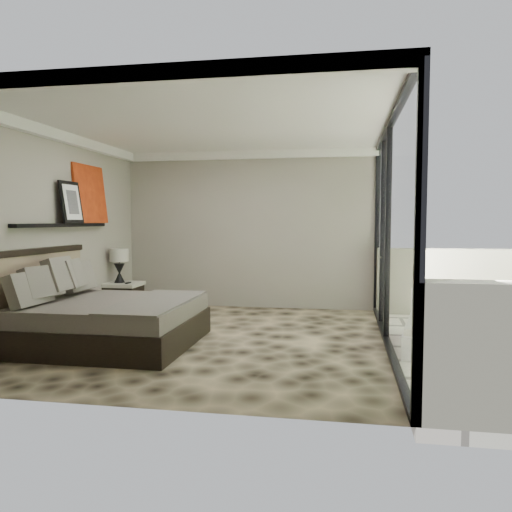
% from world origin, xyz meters
% --- Properties ---
extents(floor, '(5.00, 5.00, 0.00)m').
position_xyz_m(floor, '(0.00, 0.00, 0.00)').
color(floor, black).
rests_on(floor, ground).
extents(ceiling, '(4.50, 5.00, 0.02)m').
position_xyz_m(ceiling, '(0.00, 0.00, 2.79)').
color(ceiling, silver).
rests_on(ceiling, back_wall).
extents(back_wall, '(4.50, 0.02, 2.80)m').
position_xyz_m(back_wall, '(0.00, 2.49, 1.40)').
color(back_wall, gray).
rests_on(back_wall, floor).
extents(left_wall, '(0.02, 5.00, 2.80)m').
position_xyz_m(left_wall, '(-2.24, 0.00, 1.40)').
color(left_wall, gray).
rests_on(left_wall, floor).
extents(glass_wall, '(0.08, 5.00, 2.80)m').
position_xyz_m(glass_wall, '(2.25, 0.00, 1.40)').
color(glass_wall, white).
rests_on(glass_wall, floor).
extents(picture_ledge, '(0.12, 2.20, 0.05)m').
position_xyz_m(picture_ledge, '(-2.18, 0.10, 1.50)').
color(picture_ledge, black).
rests_on(picture_ledge, left_wall).
extents(bed, '(2.08, 2.02, 1.15)m').
position_xyz_m(bed, '(-1.28, -0.53, 0.34)').
color(bed, black).
rests_on(bed, floor).
extents(nightstand, '(0.72, 0.72, 0.57)m').
position_xyz_m(nightstand, '(-1.98, 1.55, 0.28)').
color(nightstand, black).
rests_on(nightstand, floor).
extents(table_lamp, '(0.31, 0.31, 0.57)m').
position_xyz_m(table_lamp, '(-2.04, 1.52, 0.89)').
color(table_lamp, black).
rests_on(table_lamp, nightstand).
extents(abstract_canvas, '(0.13, 0.90, 0.90)m').
position_xyz_m(abstract_canvas, '(-2.19, 0.89, 1.97)').
color(abstract_canvas, '#B22B0F').
rests_on(abstract_canvas, picture_ledge).
extents(framed_print, '(0.11, 0.50, 0.60)m').
position_xyz_m(framed_print, '(-2.14, 0.24, 1.82)').
color(framed_print, black).
rests_on(framed_print, picture_ledge).
extents(lounger, '(1.09, 1.72, 0.63)m').
position_xyz_m(lounger, '(2.88, 0.07, 0.19)').
color(lounger, silver).
rests_on(lounger, terrace_slab).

